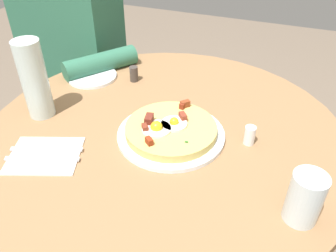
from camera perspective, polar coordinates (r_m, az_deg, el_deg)
dining_table at (r=1.05m, az=-0.43°, el=-7.57°), size 0.98×0.98×0.70m
person_seated at (r=1.57m, az=-14.41°, el=6.35°), size 0.52×0.43×1.14m
pizza_plate at (r=0.90m, az=0.49°, el=-1.43°), size 0.28×0.28×0.01m
breakfast_pizza at (r=0.89m, az=0.37°, el=-0.46°), size 0.24×0.24×0.05m
bread_plate at (r=1.21m, az=-12.44°, el=8.05°), size 0.16×0.16×0.01m
napkin at (r=0.90m, az=-19.75°, el=-4.60°), size 0.21×0.19×0.00m
fork at (r=0.91m, az=-19.48°, el=-3.64°), size 0.17×0.07×0.00m
knife at (r=0.88m, az=-20.14°, el=-5.13°), size 0.17×0.07×0.00m
water_glass at (r=0.72m, az=21.75°, el=-11.03°), size 0.07×0.07×0.11m
water_bottle at (r=1.00m, az=-21.29°, el=7.17°), size 0.07×0.07×0.22m
salt_shaker at (r=0.90m, az=13.39°, el=-1.51°), size 0.03×0.03×0.05m
pepper_shaker at (r=1.16m, az=-5.68°, el=8.60°), size 0.03×0.03×0.05m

